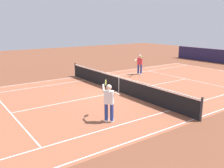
{
  "coord_description": "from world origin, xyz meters",
  "views": [
    {
      "loc": [
        8.82,
        11.61,
        4.05
      ],
      "look_at": [
        1.3,
        1.07,
        0.9
      ],
      "focal_mm": 39.29,
      "sensor_mm": 36.0,
      "label": 1
    }
  ],
  "objects_px": {
    "tennis_player_near": "(109,101)",
    "tennis_ball": "(64,93)",
    "tennis_player_far": "(140,63)",
    "tennis_net": "(119,84)"
  },
  "relations": [
    {
      "from": "tennis_player_near",
      "to": "tennis_ball",
      "type": "xyz_separation_m",
      "value": [
        -0.27,
        -5.16,
        -0.9
      ]
    },
    {
      "from": "tennis_player_near",
      "to": "tennis_player_far",
      "type": "bearing_deg",
      "value": -138.91
    },
    {
      "from": "tennis_net",
      "to": "tennis_player_far",
      "type": "xyz_separation_m",
      "value": [
        -4.67,
        -3.33,
        0.44
      ]
    },
    {
      "from": "tennis_net",
      "to": "tennis_player_far",
      "type": "distance_m",
      "value": 5.75
    },
    {
      "from": "tennis_player_near",
      "to": "tennis_player_far",
      "type": "xyz_separation_m",
      "value": [
        -7.89,
        -6.88,
        0.0
      ]
    },
    {
      "from": "tennis_player_near",
      "to": "tennis_ball",
      "type": "distance_m",
      "value": 5.24
    },
    {
      "from": "tennis_player_far",
      "to": "tennis_ball",
      "type": "xyz_separation_m",
      "value": [
        7.62,
        1.72,
        -0.9
      ]
    },
    {
      "from": "tennis_player_near",
      "to": "tennis_ball",
      "type": "relative_size",
      "value": 25.71
    },
    {
      "from": "tennis_player_far",
      "to": "tennis_ball",
      "type": "height_order",
      "value": "tennis_player_far"
    },
    {
      "from": "tennis_ball",
      "to": "tennis_player_far",
      "type": "bearing_deg",
      "value": -167.26
    }
  ]
}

